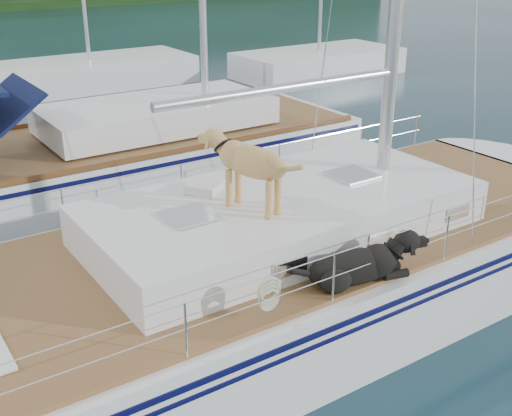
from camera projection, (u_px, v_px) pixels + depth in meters
ground at (234, 329)px, 8.75m from camera, size 120.00×120.00×0.00m
main_sailboat at (239, 283)px, 8.52m from camera, size 12.00×3.86×14.01m
neighbor_sailboat at (112, 160)px, 13.42m from camera, size 11.00×3.50×13.30m
bg_boat_center at (91, 74)px, 22.86m from camera, size 7.20×3.00×11.65m
bg_boat_east at (318, 63)px, 24.67m from camera, size 6.40×3.00×11.65m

